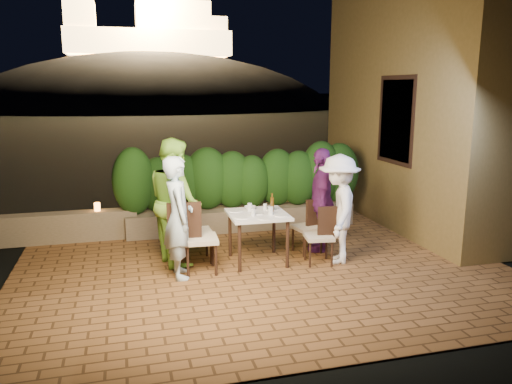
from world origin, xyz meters
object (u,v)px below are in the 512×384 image
object	(u,v)px
beer_bottle	(272,202)
chair_right_front	(319,235)
chair_left_back	(197,231)
chair_right_back	(307,226)
diner_purple	(321,200)
dining_table	(258,238)
chair_left_front	(200,237)
diner_white	(339,209)
bowl	(250,208)
parapet_lamp	(97,207)
diner_blue	(178,217)
diner_green	(175,201)

from	to	relation	value
beer_bottle	chair_right_front	xyz separation A→B (m)	(0.62, -0.35, -0.46)
chair_left_back	chair_right_back	bearing A→B (deg)	-2.31
beer_bottle	chair_right_back	world-z (taller)	beer_bottle
diner_purple	dining_table	bearing A→B (deg)	-52.63
diner_purple	chair_left_front	bearing A→B (deg)	-53.69
beer_bottle	diner_white	bearing A→B (deg)	-20.72
dining_table	chair_right_back	size ratio (longest dim) A/B	1.00
bowl	parapet_lamp	world-z (taller)	bowl
beer_bottle	chair_right_front	world-z (taller)	beer_bottle
chair_right_front	diner_white	xyz separation A→B (m)	(0.30, 0.00, 0.38)
diner_blue	chair_left_back	bearing A→B (deg)	-32.26
bowl	diner_white	size ratio (longest dim) A/B	0.11
dining_table	chair_left_back	size ratio (longest dim) A/B	0.90
beer_bottle	diner_blue	xyz separation A→B (m)	(-1.43, -0.34, -0.05)
chair_right_front	diner_blue	xyz separation A→B (m)	(-2.05, 0.01, 0.41)
chair_left_back	diner_purple	distance (m)	2.03
chair_left_front	chair_right_front	bearing A→B (deg)	0.15
diner_blue	beer_bottle	bearing A→B (deg)	-78.71
chair_right_front	chair_right_back	bearing A→B (deg)	-84.02
dining_table	diner_green	bearing A→B (deg)	164.09
chair_right_back	parapet_lamp	distance (m)	3.59
diner_green	diner_white	distance (m)	2.41
chair_right_back	parapet_lamp	size ratio (longest dim) A/B	6.07
bowl	chair_right_back	distance (m)	0.98
bowl	chair_right_front	bearing A→B (deg)	-32.37
beer_bottle	dining_table	bearing A→B (deg)	-166.87
beer_bottle	diner_white	size ratio (longest dim) A/B	0.17
beer_bottle	chair_left_front	xyz separation A→B (m)	(-1.13, -0.25, -0.38)
diner_green	parapet_lamp	size ratio (longest dim) A/B	13.31
diner_green	diner_blue	bearing A→B (deg)	164.96
diner_purple	chair_right_back	bearing A→B (deg)	-52.46
diner_green	parapet_lamp	distance (m)	1.93
diner_white	parapet_lamp	bearing A→B (deg)	-99.37
parapet_lamp	bowl	bearing A→B (deg)	-33.88
dining_table	diner_green	size ratio (longest dim) A/B	0.46
beer_bottle	parapet_lamp	bearing A→B (deg)	145.71
diner_blue	diner_green	size ratio (longest dim) A/B	0.90
beer_bottle	diner_white	xyz separation A→B (m)	(0.92, -0.35, -0.08)
dining_table	chair_left_front	size ratio (longest dim) A/B	0.84
chair_left_front	parapet_lamp	bearing A→B (deg)	129.30
diner_white	parapet_lamp	world-z (taller)	diner_white
chair_left_front	diner_green	bearing A→B (deg)	120.83
dining_table	beer_bottle	bearing A→B (deg)	13.13
chair_left_front	diner_purple	distance (m)	2.10
beer_bottle	bowl	bearing A→B (deg)	142.50
bowl	diner_white	distance (m)	1.33
chair_left_front	chair_left_back	xyz separation A→B (m)	(0.02, 0.47, -0.04)
beer_bottle	chair_right_back	xyz separation A→B (m)	(0.63, 0.18, -0.46)
chair_right_back	diner_purple	world-z (taller)	diner_purple
diner_green	diner_white	bearing A→B (deg)	-117.40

